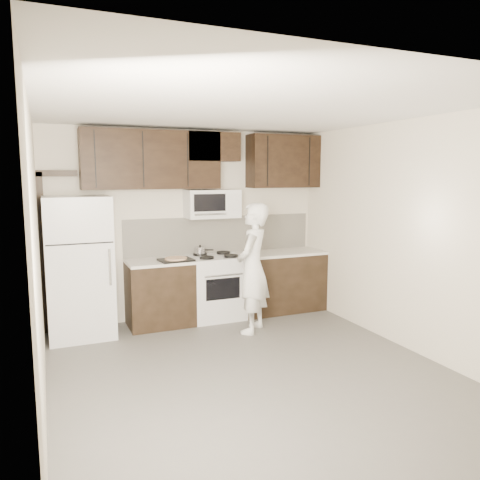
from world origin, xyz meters
TOP-DOWN VIEW (x-y plane):
  - floor at (0.00, 0.00)m, footprint 4.50×4.50m
  - back_wall at (0.00, 2.25)m, footprint 4.00×0.00m
  - ceiling at (0.00, 0.00)m, footprint 4.50×4.50m
  - counter_run at (0.60, 1.94)m, footprint 2.95×0.64m
  - stove at (0.30, 1.94)m, footprint 0.76×0.66m
  - backsplash at (0.50, 2.24)m, footprint 2.90×0.02m
  - upper_cabinets at (0.21, 2.08)m, footprint 3.48×0.35m
  - microwave at (0.30, 2.06)m, footprint 0.76×0.42m
  - refrigerator at (-1.55, 1.89)m, footprint 0.80×0.76m
  - door_trim at (-1.92, 2.21)m, footprint 0.50×0.08m
  - saucepan at (0.12, 2.09)m, footprint 0.27×0.16m
  - baking_tray at (-0.32, 1.79)m, footprint 0.46×0.36m
  - pizza at (-0.32, 1.79)m, footprint 0.32×0.32m
  - person at (0.55, 1.20)m, footprint 0.72×0.74m

SIDE VIEW (x-z plane):
  - floor at x=0.00m, z-range 0.00..0.00m
  - counter_run at x=0.60m, z-range 0.00..0.91m
  - stove at x=0.30m, z-range -0.01..0.93m
  - person at x=0.55m, z-range 0.00..1.71m
  - refrigerator at x=-1.55m, z-range 0.00..1.80m
  - baking_tray at x=-0.32m, z-range 0.91..0.93m
  - pizza at x=-0.32m, z-range 0.93..0.95m
  - saucepan at x=0.12m, z-range 0.90..1.05m
  - backsplash at x=0.50m, z-range 0.91..1.45m
  - door_trim at x=-1.92m, z-range 0.19..2.31m
  - back_wall at x=0.00m, z-range -0.65..3.35m
  - microwave at x=0.30m, z-range 1.45..1.85m
  - upper_cabinets at x=0.21m, z-range 1.89..2.67m
  - ceiling at x=0.00m, z-range 2.70..2.70m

